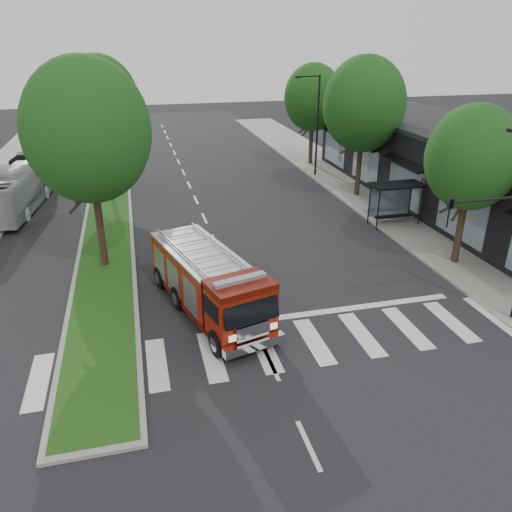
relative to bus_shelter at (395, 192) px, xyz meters
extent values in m
plane|color=black|center=(-11.20, -8.15, -2.04)|extent=(140.00, 140.00, 0.00)
cube|color=gray|center=(1.30, 1.85, -1.96)|extent=(5.00, 80.00, 0.15)
cube|color=gray|center=(-17.20, 9.85, -1.97)|extent=(3.00, 50.00, 0.14)
cube|color=#2B4A15|center=(-17.20, 9.85, -1.89)|extent=(2.60, 49.50, 0.02)
cube|color=black|center=(5.80, 1.85, 0.46)|extent=(8.00, 30.00, 5.00)
cylinder|color=black|center=(-1.40, -0.75, -0.79)|extent=(0.08, 0.08, 2.50)
cylinder|color=black|center=(1.40, -0.75, -0.79)|extent=(0.08, 0.08, 2.50)
cylinder|color=black|center=(-1.40, 0.45, -0.79)|extent=(0.08, 0.08, 2.50)
cylinder|color=black|center=(1.40, 0.45, -0.79)|extent=(0.08, 0.08, 2.50)
cube|color=black|center=(0.00, -0.15, 0.51)|extent=(3.20, 1.60, 0.12)
cube|color=#8C99A5|center=(0.00, 0.55, -0.74)|extent=(2.80, 0.04, 1.80)
cube|color=black|center=(0.00, -0.15, -1.49)|extent=(2.40, 0.40, 0.08)
cylinder|color=black|center=(0.30, -6.15, -0.17)|extent=(0.36, 0.36, 3.74)
ellipsoid|color=#15340E|center=(0.30, -6.15, 3.49)|extent=(4.40, 4.40, 5.06)
cylinder|color=black|center=(0.30, 5.85, 0.16)|extent=(0.36, 0.36, 4.40)
ellipsoid|color=#15340E|center=(0.30, 5.85, 4.46)|extent=(5.60, 5.60, 6.44)
cylinder|color=black|center=(0.30, 15.85, -0.06)|extent=(0.36, 0.36, 3.96)
ellipsoid|color=#15340E|center=(0.30, 15.85, 3.81)|extent=(5.00, 5.00, 5.75)
cylinder|color=black|center=(-17.20, -2.15, 0.27)|extent=(0.36, 0.36, 4.62)
ellipsoid|color=#15340E|center=(-17.20, -2.15, 4.79)|extent=(5.80, 5.80, 6.67)
cylinder|color=black|center=(-17.20, 11.85, 0.16)|extent=(0.36, 0.36, 4.40)
ellipsoid|color=#15340E|center=(-17.20, 11.85, 4.46)|extent=(5.60, 5.60, 6.44)
cylinder|color=black|center=(-2.70, -11.65, 3.36)|extent=(4.00, 0.10, 0.10)
imported|color=black|center=(-4.50, -11.65, 2.96)|extent=(0.18, 0.22, 1.10)
cylinder|color=black|center=(-0.70, 11.85, 1.96)|extent=(0.16, 0.16, 8.00)
cylinder|color=black|center=(-1.60, 11.85, 5.86)|extent=(1.80, 0.10, 0.10)
cube|color=black|center=(-2.50, 11.85, 5.81)|extent=(0.45, 0.20, 0.12)
cube|color=#550D04|center=(-12.75, -7.77, -1.57)|extent=(4.34, 8.24, 0.24)
cube|color=maroon|center=(-12.95, -7.05, -0.58)|extent=(3.85, 6.42, 1.88)
cube|color=maroon|center=(-11.98, -10.59, -0.58)|extent=(2.71, 2.25, 1.97)
cube|color=#B2B2B7|center=(-12.95, -7.05, 0.41)|extent=(3.85, 6.42, 0.11)
cylinder|color=#B2B2B7|center=(-13.76, -7.27, 0.59)|extent=(1.57, 5.47, 0.09)
cylinder|color=#B2B2B7|center=(-12.13, -6.83, 0.59)|extent=(1.57, 5.47, 0.09)
cube|color=silver|center=(-11.70, -11.63, -1.48)|extent=(2.45, 0.96, 0.33)
cube|color=#8C99A5|center=(-11.98, -10.59, 0.69)|extent=(2.08, 0.86, 0.17)
cylinder|color=black|center=(-12.95, -11.14, -1.52)|extent=(0.59, 1.08, 1.03)
cylinder|color=black|center=(-10.87, -10.57, -1.52)|extent=(0.59, 1.08, 1.03)
cylinder|color=black|center=(-13.99, -7.33, -1.52)|extent=(0.59, 1.08, 1.03)
cylinder|color=black|center=(-11.90, -6.76, -1.52)|extent=(0.59, 1.08, 1.03)
cylinder|color=black|center=(-14.58, -5.15, -1.52)|extent=(0.59, 1.08, 1.03)
cylinder|color=black|center=(-12.50, -4.59, -1.52)|extent=(0.59, 1.08, 1.03)
imported|color=#A9AAAE|center=(-22.96, 8.92, -0.56)|extent=(3.68, 10.85, 2.96)
camera|label=1|loc=(-15.32, -26.38, 8.85)|focal=35.00mm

